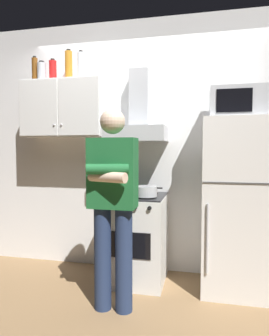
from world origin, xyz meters
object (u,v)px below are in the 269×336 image
bottle_vodka_clear (81,66)px  bottle_canister_steel (42,72)px  microwave (237,103)px  person_standing (113,201)px  bottle_soda_red (53,71)px  cooking_pot (146,191)px  upper_cabinet (65,109)px  stove_oven (135,238)px  refrigerator (235,205)px  range_hood (138,122)px  bottle_beer_brown (35,70)px  bottle_liquor_amber (69,66)px

bottle_vodka_clear → bottle_canister_steel: 0.44m
microwave → person_standing: microwave is taller
bottle_vodka_clear → bottle_soda_red: (-0.32, -0.00, -0.03)m
person_standing → cooking_pot: 0.52m
upper_cabinet → bottle_canister_steel: 0.48m
stove_oven → cooking_pot: 0.52m
refrigerator → bottle_canister_steel: (-2.01, 0.10, 1.35)m
cooking_pot → bottle_soda_red: size_ratio=1.31×
range_hood → bottle_beer_brown: 1.29m
refrigerator → person_standing: 1.17m
range_hood → refrigerator: 1.25m
microwave → bottle_canister_steel: bottle_canister_steel is taller
person_standing → bottle_beer_brown: (-1.10, 0.72, 1.28)m
refrigerator → bottle_beer_brown: 2.51m
range_hood → microwave: size_ratio=1.56×
upper_cabinet → bottle_vodka_clear: 0.48m
bottle_canister_steel → range_hood: bearing=1.4°
stove_oven → bottle_vodka_clear: bearing=167.2°
microwave → person_standing: 1.45m
person_standing → upper_cabinet: bearing=135.7°
range_hood → bottle_canister_steel: bottle_canister_steel is taller
microwave → bottle_soda_red: bottle_soda_red is taller
microwave → person_standing: (-1.00, -0.62, -0.84)m
range_hood → bottle_canister_steel: bearing=-178.6°
microwave → bottle_vodka_clear: bearing=175.6°
bottle_liquor_amber → bottle_beer_brown: bearing=-173.8°
bottle_liquor_amber → bottle_soda_red: (-0.18, -0.02, -0.05)m
stove_oven → range_hood: range_hood is taller
upper_cabinet → microwave: bearing=-3.5°
person_standing → bottle_canister_steel: 1.75m
bottle_canister_steel → bottle_soda_red: bearing=17.8°
bottle_soda_red → bottle_canister_steel: bearing=-162.2°
stove_oven → bottle_liquor_amber: bearing=168.4°
refrigerator → person_standing: (-1.00, -0.61, 0.10)m
stove_oven → bottle_soda_red: bearing=171.7°
refrigerator → microwave: microwave is taller
bottle_beer_brown → bottle_vodka_clear: (0.53, 0.02, 0.02)m
cooking_pot → bottle_canister_steel: bearing=169.5°
bottle_canister_steel → upper_cabinet: bearing=5.5°
cooking_pot → bottle_soda_red: 1.66m
range_hood → bottle_soda_red: bottle_soda_red is taller
bottle_liquor_amber → range_hood: bearing=-2.3°
stove_oven → bottle_soda_red: 1.98m
range_hood → refrigerator: size_ratio=0.47×
bottle_beer_brown → bottle_liquor_amber: bottle_liquor_amber is taller
refrigerator → person_standing: size_ratio=0.98×
bottle_vodka_clear → cooking_pot: bearing=-19.1°
upper_cabinet → cooking_pot: 1.27m
range_hood → person_standing: 1.01m
upper_cabinet → person_standing: 1.35m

